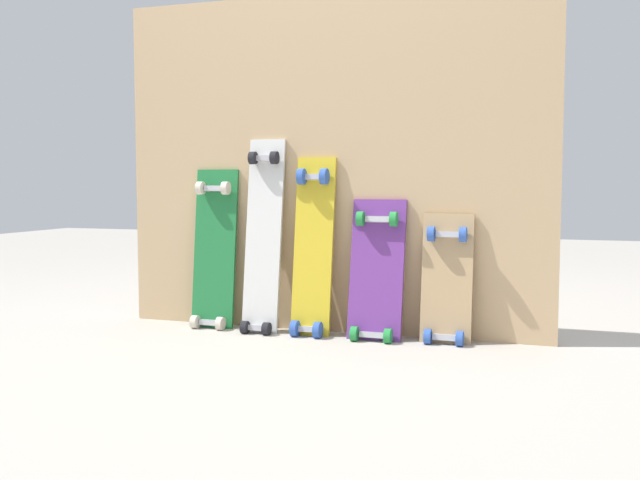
{
  "coord_description": "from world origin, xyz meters",
  "views": [
    {
      "loc": [
        0.98,
        -3.0,
        0.66
      ],
      "look_at": [
        0.0,
        -0.07,
        0.42
      ],
      "focal_mm": 40.51,
      "sensor_mm": 36.0,
      "label": 1
    }
  ],
  "objects_px": {
    "skateboard_purple": "(376,277)",
    "skateboard_green": "(214,255)",
    "skateboard_yellow": "(313,253)",
    "skateboard_natural": "(447,286)",
    "skateboard_white": "(263,243)"
  },
  "relations": [
    {
      "from": "skateboard_green",
      "to": "skateboard_natural",
      "type": "relative_size",
      "value": 1.31
    },
    {
      "from": "skateboard_purple",
      "to": "skateboard_natural",
      "type": "xyz_separation_m",
      "value": [
        0.3,
        0.02,
        -0.03
      ]
    },
    {
      "from": "skateboard_green",
      "to": "skateboard_white",
      "type": "xyz_separation_m",
      "value": [
        0.25,
        -0.02,
        0.07
      ]
    },
    {
      "from": "skateboard_green",
      "to": "skateboard_natural",
      "type": "bearing_deg",
      "value": 0.22
    },
    {
      "from": "skateboard_green",
      "to": "skateboard_yellow",
      "type": "height_order",
      "value": "skateboard_yellow"
    },
    {
      "from": "skateboard_yellow",
      "to": "skateboard_green",
      "type": "bearing_deg",
      "value": 178.35
    },
    {
      "from": "skateboard_yellow",
      "to": "skateboard_purple",
      "type": "xyz_separation_m",
      "value": [
        0.29,
        -0.0,
        -0.09
      ]
    },
    {
      "from": "skateboard_green",
      "to": "skateboard_natural",
      "type": "distance_m",
      "value": 1.08
    },
    {
      "from": "skateboard_white",
      "to": "skateboard_natural",
      "type": "distance_m",
      "value": 0.83
    },
    {
      "from": "skateboard_white",
      "to": "skateboard_natural",
      "type": "bearing_deg",
      "value": 1.52
    },
    {
      "from": "skateboard_purple",
      "to": "skateboard_natural",
      "type": "height_order",
      "value": "skateboard_purple"
    },
    {
      "from": "skateboard_yellow",
      "to": "skateboard_purple",
      "type": "height_order",
      "value": "skateboard_yellow"
    },
    {
      "from": "skateboard_yellow",
      "to": "skateboard_purple",
      "type": "distance_m",
      "value": 0.3
    },
    {
      "from": "skateboard_purple",
      "to": "skateboard_green",
      "type": "bearing_deg",
      "value": 178.68
    },
    {
      "from": "skateboard_white",
      "to": "skateboard_purple",
      "type": "distance_m",
      "value": 0.54
    }
  ]
}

